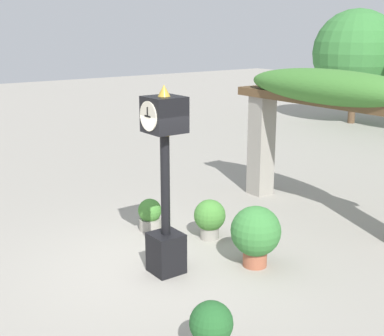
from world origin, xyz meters
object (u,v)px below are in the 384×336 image
Objects in this scene: potted_plant_near_left at (256,233)px; potted_plant_far_left at (150,215)px; potted_plant_far_right at (210,217)px; pedestal_clock at (165,182)px; potted_plant_near_right at (211,329)px.

potted_plant_near_left reaches higher than potted_plant_far_left.
potted_plant_near_left reaches higher than potted_plant_far_right.
potted_plant_near_left is at bearing 12.98° from potted_plant_far_left.
potted_plant_near_right is at bearing -20.68° from pedestal_clock.
potted_plant_far_right is at bearing 33.15° from potted_plant_far_left.
potted_plant_far_left is at bearing 158.00° from potted_plant_near_right.
potted_plant_far_right is (-2.89, 2.23, 0.02)m from potted_plant_near_right.
pedestal_clock reaches higher than potted_plant_far_right.
potted_plant_near_left is 1.39× the size of potted_plant_near_right.
potted_plant_far_left is at bearing -167.02° from potted_plant_near_left.
potted_plant_far_right is (1.00, 0.65, 0.10)m from potted_plant_far_left.
potted_plant_near_left is at bearing 62.90° from pedestal_clock.
potted_plant_near_right is 3.65m from potted_plant_far_right.
pedestal_clock is 4.82× the size of potted_plant_far_left.
pedestal_clock is 2.94× the size of potted_plant_near_left.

